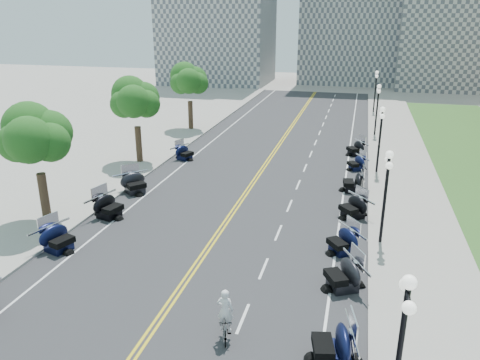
# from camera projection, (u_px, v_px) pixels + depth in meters

# --- Properties ---
(ground) EXTENTS (160.00, 160.00, 0.00)m
(ground) POSITION_uv_depth(u_px,v_px,m) (200.00, 260.00, 22.94)
(ground) COLOR gray
(road) EXTENTS (16.00, 90.00, 0.01)m
(road) POSITION_uv_depth(u_px,v_px,m) (248.00, 190.00, 32.06)
(road) COLOR #333335
(road) RESTS_ON ground
(centerline_yellow_a) EXTENTS (0.12, 90.00, 0.00)m
(centerline_yellow_a) POSITION_uv_depth(u_px,v_px,m) (246.00, 190.00, 32.09)
(centerline_yellow_a) COLOR yellow
(centerline_yellow_a) RESTS_ON road
(centerline_yellow_b) EXTENTS (0.12, 90.00, 0.00)m
(centerline_yellow_b) POSITION_uv_depth(u_px,v_px,m) (249.00, 190.00, 32.03)
(centerline_yellow_b) COLOR yellow
(centerline_yellow_b) RESTS_ON road
(edge_line_north) EXTENTS (0.12, 90.00, 0.00)m
(edge_line_north) POSITION_uv_depth(u_px,v_px,m) (343.00, 199.00, 30.55)
(edge_line_north) COLOR white
(edge_line_north) RESTS_ON road
(edge_line_south) EXTENTS (0.12, 90.00, 0.00)m
(edge_line_south) POSITION_uv_depth(u_px,v_px,m) (161.00, 182.00, 33.57)
(edge_line_south) COLOR white
(edge_line_south) RESTS_ON road
(lane_dash_5) EXTENTS (0.12, 2.00, 0.00)m
(lane_dash_5) POSITION_uv_depth(u_px,v_px,m) (243.00, 318.00, 18.53)
(lane_dash_5) COLOR white
(lane_dash_5) RESTS_ON road
(lane_dash_6) EXTENTS (0.12, 2.00, 0.00)m
(lane_dash_6) POSITION_uv_depth(u_px,v_px,m) (264.00, 268.00, 22.18)
(lane_dash_6) COLOR white
(lane_dash_6) RESTS_ON road
(lane_dash_7) EXTENTS (0.12, 2.00, 0.00)m
(lane_dash_7) POSITION_uv_depth(u_px,v_px,m) (278.00, 233.00, 25.83)
(lane_dash_7) COLOR white
(lane_dash_7) RESTS_ON road
(lane_dash_8) EXTENTS (0.12, 2.00, 0.00)m
(lane_dash_8) POSITION_uv_depth(u_px,v_px,m) (289.00, 206.00, 29.48)
(lane_dash_8) COLOR white
(lane_dash_8) RESTS_ON road
(lane_dash_9) EXTENTS (0.12, 2.00, 0.00)m
(lane_dash_9) POSITION_uv_depth(u_px,v_px,m) (298.00, 185.00, 33.13)
(lane_dash_9) COLOR white
(lane_dash_9) RESTS_ON road
(lane_dash_10) EXTENTS (0.12, 2.00, 0.00)m
(lane_dash_10) POSITION_uv_depth(u_px,v_px,m) (305.00, 168.00, 36.78)
(lane_dash_10) COLOR white
(lane_dash_10) RESTS_ON road
(lane_dash_11) EXTENTS (0.12, 2.00, 0.00)m
(lane_dash_11) POSITION_uv_depth(u_px,v_px,m) (311.00, 154.00, 40.43)
(lane_dash_11) COLOR white
(lane_dash_11) RESTS_ON road
(lane_dash_12) EXTENTS (0.12, 2.00, 0.00)m
(lane_dash_12) POSITION_uv_depth(u_px,v_px,m) (316.00, 142.00, 44.08)
(lane_dash_12) COLOR white
(lane_dash_12) RESTS_ON road
(lane_dash_13) EXTENTS (0.12, 2.00, 0.00)m
(lane_dash_13) POSITION_uv_depth(u_px,v_px,m) (320.00, 133.00, 47.73)
(lane_dash_13) COLOR white
(lane_dash_13) RESTS_ON road
(lane_dash_14) EXTENTS (0.12, 2.00, 0.00)m
(lane_dash_14) POSITION_uv_depth(u_px,v_px,m) (323.00, 124.00, 51.38)
(lane_dash_14) COLOR white
(lane_dash_14) RESTS_ON road
(lane_dash_15) EXTENTS (0.12, 2.00, 0.00)m
(lane_dash_15) POSITION_uv_depth(u_px,v_px,m) (326.00, 117.00, 55.03)
(lane_dash_15) COLOR white
(lane_dash_15) RESTS_ON road
(lane_dash_16) EXTENTS (0.12, 2.00, 0.00)m
(lane_dash_16) POSITION_uv_depth(u_px,v_px,m) (329.00, 111.00, 58.68)
(lane_dash_16) COLOR white
(lane_dash_16) RESTS_ON road
(lane_dash_17) EXTENTS (0.12, 2.00, 0.00)m
(lane_dash_17) POSITION_uv_depth(u_px,v_px,m) (331.00, 105.00, 62.34)
(lane_dash_17) COLOR white
(lane_dash_17) RESTS_ON road
(lane_dash_18) EXTENTS (0.12, 2.00, 0.00)m
(lane_dash_18) POSITION_uv_depth(u_px,v_px,m) (333.00, 100.00, 65.99)
(lane_dash_18) COLOR white
(lane_dash_18) RESTS_ON road
(lane_dash_19) EXTENTS (0.12, 2.00, 0.00)m
(lane_dash_19) POSITION_uv_depth(u_px,v_px,m) (335.00, 96.00, 69.64)
(lane_dash_19) COLOR white
(lane_dash_19) RESTS_ON road
(sidewalk_north) EXTENTS (5.00, 90.00, 0.15)m
(sidewalk_north) POSITION_uv_depth(u_px,v_px,m) (409.00, 204.00, 29.56)
(sidewalk_north) COLOR #9E9991
(sidewalk_north) RESTS_ON ground
(sidewalk_south) EXTENTS (5.00, 90.00, 0.15)m
(sidewalk_south) POSITION_uv_depth(u_px,v_px,m) (110.00, 177.00, 34.52)
(sidewalk_south) COLOR #9E9991
(sidewalk_south) RESTS_ON ground
(distant_block_a) EXTENTS (18.00, 14.00, 26.00)m
(distant_block_a) POSITION_uv_depth(u_px,v_px,m) (217.00, 5.00, 79.45)
(distant_block_a) COLOR gray
(distant_block_a) RESTS_ON ground
(distant_block_c) EXTENTS (20.00, 14.00, 22.00)m
(distant_block_c) POSITION_uv_depth(u_px,v_px,m) (466.00, 17.00, 73.39)
(distant_block_c) COLOR gray
(distant_block_c) RESTS_ON ground
(street_lamp_1) EXTENTS (0.50, 1.20, 4.90)m
(street_lamp_1) POSITION_uv_depth(u_px,v_px,m) (399.00, 356.00, 12.74)
(street_lamp_1) COLOR black
(street_lamp_1) RESTS_ON sidewalk_north
(street_lamp_2) EXTENTS (0.50, 1.20, 4.90)m
(street_lamp_2) POSITION_uv_depth(u_px,v_px,m) (385.00, 198.00, 23.69)
(street_lamp_2) COLOR black
(street_lamp_2) RESTS_ON sidewalk_north
(street_lamp_3) EXTENTS (0.50, 1.20, 4.90)m
(street_lamp_3) POSITION_uv_depth(u_px,v_px,m) (380.00, 140.00, 34.64)
(street_lamp_3) COLOR black
(street_lamp_3) RESTS_ON sidewalk_north
(street_lamp_4) EXTENTS (0.50, 1.20, 4.90)m
(street_lamp_4) POSITION_uv_depth(u_px,v_px,m) (377.00, 110.00, 45.59)
(street_lamp_4) COLOR black
(street_lamp_4) RESTS_ON sidewalk_north
(street_lamp_5) EXTENTS (0.50, 1.20, 4.90)m
(street_lamp_5) POSITION_uv_depth(u_px,v_px,m) (375.00, 92.00, 56.55)
(street_lamp_5) COLOR black
(street_lamp_5) RESTS_ON sidewalk_north
(tree_2) EXTENTS (4.80, 4.80, 9.20)m
(tree_2) POSITION_uv_depth(u_px,v_px,m) (36.00, 143.00, 25.55)
(tree_2) COLOR #235619
(tree_2) RESTS_ON sidewalk_south
(tree_3) EXTENTS (4.80, 4.80, 9.20)m
(tree_3) POSITION_uv_depth(u_px,v_px,m) (136.00, 105.00, 36.50)
(tree_3) COLOR #235619
(tree_3) RESTS_ON sidewalk_south
(tree_4) EXTENTS (4.80, 4.80, 9.20)m
(tree_4) POSITION_uv_depth(u_px,v_px,m) (189.00, 84.00, 47.45)
(tree_4) COLOR #235619
(tree_4) RESTS_ON sidewalk_south
(motorcycle_n_4) EXTENTS (2.59, 2.59, 1.52)m
(motorcycle_n_4) POSITION_uv_depth(u_px,v_px,m) (333.00, 343.00, 16.01)
(motorcycle_n_4) COLOR black
(motorcycle_n_4) RESTS_ON road
(motorcycle_n_5) EXTENTS (2.96, 2.96, 1.53)m
(motorcycle_n_5) POSITION_uv_depth(u_px,v_px,m) (343.00, 273.00, 20.33)
(motorcycle_n_5) COLOR black
(motorcycle_n_5) RESTS_ON road
(motorcycle_n_6) EXTENTS (2.82, 2.82, 1.41)m
(motorcycle_n_6) POSITION_uv_depth(u_px,v_px,m) (343.00, 240.00, 23.47)
(motorcycle_n_6) COLOR black
(motorcycle_n_6) RESTS_ON road
(motorcycle_n_7) EXTENTS (2.92, 2.92, 1.45)m
(motorcycle_n_7) POSITION_uv_depth(u_px,v_px,m) (353.00, 206.00, 27.58)
(motorcycle_n_7) COLOR black
(motorcycle_n_7) RESTS_ON road
(motorcycle_n_8) EXTENTS (2.31, 2.31, 1.48)m
(motorcycle_n_8) POSITION_uv_depth(u_px,v_px,m) (354.00, 181.00, 31.65)
(motorcycle_n_8) COLOR black
(motorcycle_n_8) RESTS_ON road
(motorcycle_n_9) EXTENTS (2.44, 2.44, 1.25)m
(motorcycle_n_9) POSITION_uv_depth(u_px,v_px,m) (356.00, 162.00, 36.11)
(motorcycle_n_9) COLOR black
(motorcycle_n_9) RESTS_ON road
(motorcycle_n_10) EXTENTS (2.69, 2.69, 1.38)m
(motorcycle_n_10) POSITION_uv_depth(u_px,v_px,m) (356.00, 147.00, 39.92)
(motorcycle_n_10) COLOR black
(motorcycle_n_10) RESTS_ON road
(motorcycle_s_5) EXTENTS (2.67, 2.67, 1.48)m
(motorcycle_s_5) POSITION_uv_depth(u_px,v_px,m) (58.00, 237.00, 23.66)
(motorcycle_s_5) COLOR black
(motorcycle_s_5) RESTS_ON road
(motorcycle_s_6) EXTENTS (2.68, 2.68, 1.53)m
(motorcycle_s_6) POSITION_uv_depth(u_px,v_px,m) (108.00, 205.00, 27.58)
(motorcycle_s_6) COLOR black
(motorcycle_s_6) RESTS_ON road
(motorcycle_s_7) EXTENTS (3.10, 3.10, 1.54)m
(motorcycle_s_7) POSITION_uv_depth(u_px,v_px,m) (134.00, 182.00, 31.41)
(motorcycle_s_7) COLOR black
(motorcycle_s_7) RESTS_ON road
(motorcycle_s_9) EXTENTS (2.45, 2.45, 1.32)m
(motorcycle_s_9) POSITION_uv_depth(u_px,v_px,m) (184.00, 152.00, 38.70)
(motorcycle_s_9) COLOR black
(motorcycle_s_9) RESTS_ON road
(bicycle) EXTENTS (0.88, 1.69, 0.97)m
(bicycle) POSITION_uv_depth(u_px,v_px,m) (225.00, 327.00, 17.27)
(bicycle) COLOR #A51414
(bicycle) RESTS_ON road
(cyclist_rider) EXTENTS (0.63, 0.41, 1.72)m
(cyclist_rider) POSITION_uv_depth(u_px,v_px,m) (225.00, 295.00, 16.82)
(cyclist_rider) COLOR silver
(cyclist_rider) RESTS_ON bicycle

